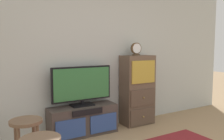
% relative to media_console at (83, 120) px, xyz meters
% --- Properties ---
extents(back_wall, '(6.40, 0.12, 2.70)m').
position_rel_media_console_xyz_m(back_wall, '(0.30, 0.27, 1.11)').
color(back_wall, '#B2B7B2').
rests_on(back_wall, ground_plane).
extents(media_console, '(1.10, 0.38, 0.47)m').
position_rel_media_console_xyz_m(media_console, '(0.00, 0.00, 0.00)').
color(media_console, '#423833').
rests_on(media_console, ground_plane).
extents(television, '(0.99, 0.22, 0.63)m').
position_rel_media_console_xyz_m(television, '(0.00, 0.02, 0.58)').
color(television, black).
rests_on(television, media_console).
extents(side_cabinet, '(0.58, 0.38, 1.26)m').
position_rel_media_console_xyz_m(side_cabinet, '(1.09, 0.01, 0.39)').
color(side_cabinet, brown).
rests_on(side_cabinet, ground_plane).
extents(desk_clock, '(0.20, 0.08, 0.23)m').
position_rel_media_console_xyz_m(desk_clock, '(1.04, -0.00, 1.14)').
color(desk_clock, '#4C3823').
rests_on(desk_clock, side_cabinet).
extents(bar_stool_far, '(0.34, 0.34, 0.65)m').
position_rel_media_console_xyz_m(bar_stool_far, '(-1.02, -0.87, 0.25)').
color(bar_stool_far, brown).
rests_on(bar_stool_far, ground_plane).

